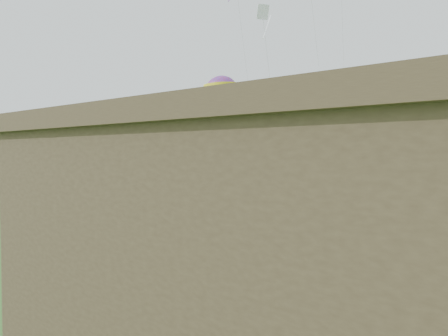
{
  "coord_description": "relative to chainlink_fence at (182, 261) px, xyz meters",
  "views": [
    {
      "loc": [
        15.11,
        -10.2,
        6.51
      ],
      "look_at": [
        1.44,
        8.0,
        5.72
      ],
      "focal_mm": 32.0,
      "sensor_mm": 36.0,
      "label": 1
    }
  ],
  "objects": [
    {
      "name": "ocean",
      "position": [
        0.0,
        60.0,
        -0.55
      ],
      "size": [
        160.0,
        68.0,
        0.02
      ],
      "primitive_type": "cube",
      "color": "slate",
      "rests_on": "ground"
    },
    {
      "name": "picnic_table",
      "position": [
        6.01,
        -2.36,
        -0.16
      ],
      "size": [
        1.93,
        1.51,
        0.78
      ],
      "primitive_type": null,
      "rotation": [
        0.0,
        0.0,
        -0.06
      ],
      "color": "#4F3F2D",
      "rests_on": "ground"
    },
    {
      "name": "ground",
      "position": [
        0.0,
        -6.0,
        -0.55
      ],
      "size": [
        160.0,
        160.0,
        0.0
      ],
      "primitive_type": "plane",
      "color": "#356322",
      "rests_on": "ground"
    },
    {
      "name": "octopus_kite",
      "position": [
        -4.22,
        9.13,
        9.43
      ],
      "size": [
        3.23,
        2.33,
        6.5
      ],
      "primitive_type": null,
      "rotation": [
        0.0,
        0.0,
        0.03
      ],
      "color": "red"
    },
    {
      "name": "motel",
      "position": [
        13.0,
        -7.0,
        2.95
      ],
      "size": [
        15.0,
        10.0,
        7.0
      ],
      "primitive_type": "cube",
      "color": "#493826",
      "rests_on": "ground"
    },
    {
      "name": "sand_beach",
      "position": [
        0.0,
        16.0,
        -0.55
      ],
      "size": [
        72.0,
        20.0,
        0.02
      ],
      "primitive_type": "cube",
      "color": "tan",
      "rests_on": "ground"
    },
    {
      "name": "chainlink_fence",
      "position": [
        0.0,
        0.0,
        0.0
      ],
      "size": [
        36.2,
        0.2,
        1.25
      ],
      "primitive_type": null,
      "color": "brown",
      "rests_on": "ground"
    },
    {
      "name": "kite_white",
      "position": [
        -0.81,
        9.87,
        16.13
      ],
      "size": [
        1.89,
        1.82,
        2.26
      ],
      "primitive_type": null,
      "rotation": [
        0.44,
        0.0,
        0.89
      ],
      "color": "white"
    }
  ]
}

